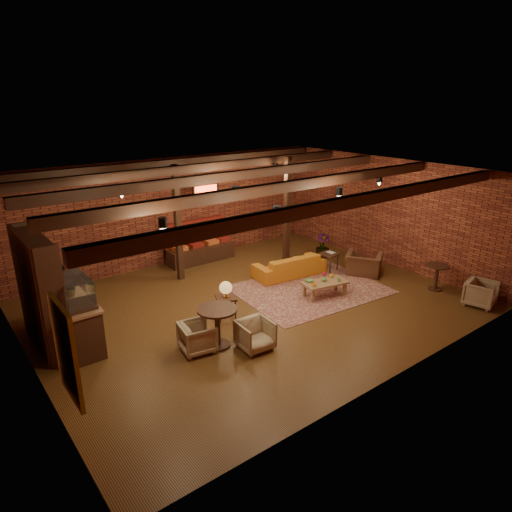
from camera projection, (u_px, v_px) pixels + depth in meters
floor at (254, 305)px, 11.26m from camera, size 10.00×10.00×0.00m
ceiling at (253, 175)px, 10.20m from camera, size 10.00×8.00×0.02m
wall_back at (173, 211)px, 13.72m from camera, size 10.00×0.02×3.20m
wall_front at (396, 300)px, 7.74m from camera, size 10.00×0.02×3.20m
wall_left at (23, 297)px, 7.86m from camera, size 0.02×8.00×3.20m
wall_right at (387, 212)px, 13.60m from camera, size 0.02×8.00×3.20m
ceiling_beams at (253, 180)px, 10.24m from camera, size 9.80×6.40×0.22m
ceiling_pipe at (215, 181)px, 11.51m from camera, size 9.60×0.12×0.12m
post_left at (178, 224)px, 12.33m from camera, size 0.16×0.16×3.20m
post_right at (287, 210)px, 13.83m from camera, size 0.16×0.16×3.20m
service_counter at (66, 305)px, 9.39m from camera, size 0.80×2.50×1.60m
plant_counter at (65, 282)px, 9.46m from camera, size 0.35×0.39×0.30m
shelving_hutch at (41, 291)px, 9.11m from camera, size 0.52×2.00×2.40m
chalkboard_menu at (67, 352)px, 6.18m from camera, size 0.08×0.96×1.46m
banquette at (200, 246)px, 14.10m from camera, size 2.10×0.70×1.00m
service_sign at (205, 188)px, 13.15m from camera, size 0.86×0.06×0.30m
ceiling_spotlights at (253, 190)px, 10.31m from camera, size 6.40×4.40×0.28m
rug at (310, 289)px, 12.15m from camera, size 3.97×3.17×0.01m
sofa at (289, 265)px, 13.01m from camera, size 2.17×1.06×0.61m
coffee_table at (324, 283)px, 11.65m from camera, size 1.24×0.80×0.65m
side_table_lamp at (226, 291)px, 10.34m from camera, size 0.57×0.57×0.92m
round_table_left at (217, 321)px, 9.22m from camera, size 0.82×0.82×0.86m
armchair_a at (197, 336)px, 9.13m from camera, size 0.72×0.75×0.67m
armchair_b at (255, 334)px, 9.22m from camera, size 0.70×0.66×0.67m
armchair_right at (364, 260)px, 13.05m from camera, size 1.06×1.17×0.86m
side_table_book at (329, 255)px, 13.28m from camera, size 0.56×0.56×0.56m
round_table_right at (437, 273)px, 11.99m from camera, size 0.59×0.59×0.69m
armchair_far at (481, 292)px, 11.13m from camera, size 0.80×0.76×0.69m
plant_tall at (324, 222)px, 14.13m from camera, size 1.69×1.69×2.35m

